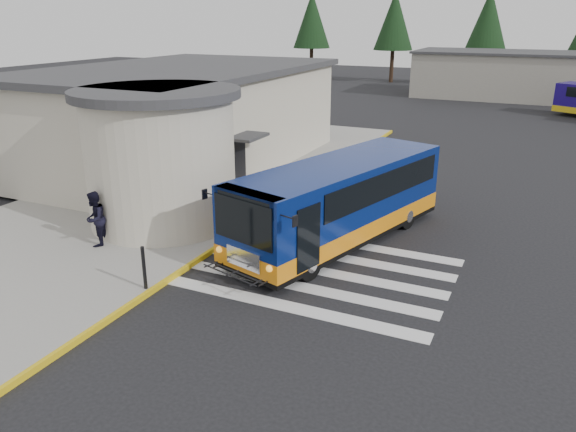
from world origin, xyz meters
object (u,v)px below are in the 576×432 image
at_px(pedestrian_b, 95,219).
at_px(bollard, 144,268).
at_px(transit_bus, 339,205).
at_px(pedestrian_a, 170,216).

bearing_deg(pedestrian_b, bollard, 41.04).
distance_m(transit_bus, pedestrian_a, 5.62).
distance_m(pedestrian_a, bollard, 3.45).
bearing_deg(bollard, pedestrian_b, 151.68).
height_order(transit_bus, bollard, transit_bus).
distance_m(transit_bus, bollard, 6.85).
relative_size(pedestrian_a, bollard, 1.42).
bearing_deg(bollard, pedestrian_a, 114.16).
bearing_deg(transit_bus, pedestrian_b, -133.91).
bearing_deg(pedestrian_a, bollard, -171.73).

